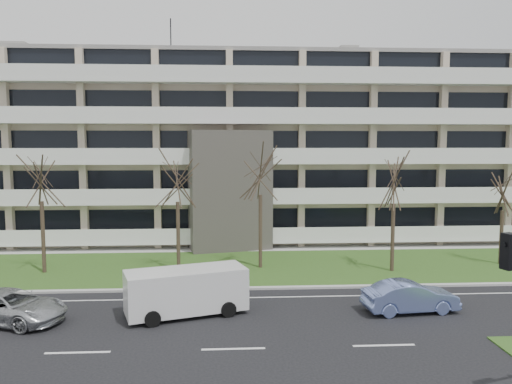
{
  "coord_description": "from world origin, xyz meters",
  "views": [
    {
      "loc": [
        -0.2,
        -18.87,
        8.02
      ],
      "look_at": [
        1.47,
        10.0,
        5.21
      ],
      "focal_mm": 35.0,
      "sensor_mm": 36.0,
      "label": 1
    }
  ],
  "objects": [
    {
      "name": "ground",
      "position": [
        0.0,
        0.0,
        0.0
      ],
      "size": [
        160.0,
        160.0,
        0.0
      ],
      "primitive_type": "plane",
      "color": "black",
      "rests_on": "ground"
    },
    {
      "name": "grass_verge",
      "position": [
        0.0,
        13.0,
        0.03
      ],
      "size": [
        90.0,
        10.0,
        0.06
      ],
      "primitive_type": "cube",
      "color": "#304D19",
      "rests_on": "ground"
    },
    {
      "name": "curb",
      "position": [
        0.0,
        8.0,
        0.06
      ],
      "size": [
        90.0,
        0.35,
        0.12
      ],
      "primitive_type": "cube",
      "color": "#B2B2AD",
      "rests_on": "ground"
    },
    {
      "name": "sidewalk",
      "position": [
        0.0,
        18.5,
        0.04
      ],
      "size": [
        90.0,
        2.0,
        0.08
      ],
      "primitive_type": "cube",
      "color": "#B2B2AD",
      "rests_on": "ground"
    },
    {
      "name": "lane_edge_line",
      "position": [
        0.0,
        6.5,
        0.01
      ],
      "size": [
        90.0,
        0.12,
        0.01
      ],
      "primitive_type": "cube",
      "color": "white",
      "rests_on": "ground"
    },
    {
      "name": "apartment_building",
      "position": [
        -0.01,
        25.32,
        7.61
      ],
      "size": [
        60.5,
        15.1,
        18.75
      ],
      "color": "#BFAC95",
      "rests_on": "ground"
    },
    {
      "name": "silver_pickup",
      "position": [
        -10.0,
        3.56,
        0.72
      ],
      "size": [
        5.67,
        3.96,
        1.44
      ],
      "primitive_type": "imported",
      "rotation": [
        0.0,
        0.0,
        1.23
      ],
      "color": "#B7BABF",
      "rests_on": "ground"
    },
    {
      "name": "blue_sedan",
      "position": [
        8.49,
        3.87,
        0.74
      ],
      "size": [
        4.63,
        2.03,
        1.48
      ],
      "primitive_type": "imported",
      "rotation": [
        0.0,
        0.0,
        1.68
      ],
      "color": "#7C91D7",
      "rests_on": "ground"
    },
    {
      "name": "white_van",
      "position": [
        -2.09,
        4.13,
        1.29
      ],
      "size": [
        5.93,
        3.65,
        2.16
      ],
      "rotation": [
        0.0,
        0.0,
        0.31
      ],
      "color": "silver",
      "rests_on": "ground"
    },
    {
      "name": "tree_2",
      "position": [
        -11.58,
        12.19,
        6.24
      ],
      "size": [
        4.01,
        4.01,
        8.03
      ],
      "color": "#382B21",
      "rests_on": "ground"
    },
    {
      "name": "tree_3",
      "position": [
        -3.3,
        12.23,
        6.12
      ],
      "size": [
        3.93,
        3.93,
        7.87
      ],
      "color": "#382B21",
      "rests_on": "ground"
    },
    {
      "name": "tree_4",
      "position": [
        1.9,
        12.68,
        6.63
      ],
      "size": [
        4.26,
        4.26,
        8.52
      ],
      "color": "#382B21",
      "rests_on": "ground"
    },
    {
      "name": "tree_5",
      "position": [
        10.11,
        11.34,
        5.98
      ],
      "size": [
        3.85,
        3.85,
        7.69
      ],
      "color": "#382B21",
      "rests_on": "ground"
    },
    {
      "name": "tree_6",
      "position": [
        17.93,
        12.74,
        5.02
      ],
      "size": [
        3.23,
        3.23,
        6.46
      ],
      "color": "#382B21",
      "rests_on": "ground"
    }
  ]
}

